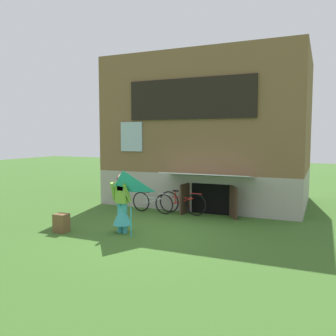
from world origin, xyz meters
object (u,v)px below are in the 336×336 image
bicycle_red (182,203)px  bicycle_silver (152,202)px  wooden_crate (61,223)px  kite (123,187)px  person (122,208)px

bicycle_red → bicycle_silver: size_ratio=1.08×
bicycle_red → wooden_crate: size_ratio=3.48×
kite → bicycle_silver: (-0.75, 3.23, -1.01)m
person → wooden_crate: (-1.61, -0.62, -0.44)m
bicycle_silver → person: bearing=-76.1°
kite → wooden_crate: size_ratio=3.33×
bicycle_red → wooden_crate: (-2.26, -3.52, -0.14)m
person → kite: (0.36, -0.54, 0.68)m
bicycle_silver → kite: bearing=-71.2°
kite → bicycle_red: 3.59m
bicycle_silver → wooden_crate: bearing=-104.6°
bicycle_silver → bicycle_red: bearing=17.3°
person → bicycle_red: person is taller
bicycle_red → kite: bearing=-88.9°
bicycle_red → person: bearing=-96.8°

